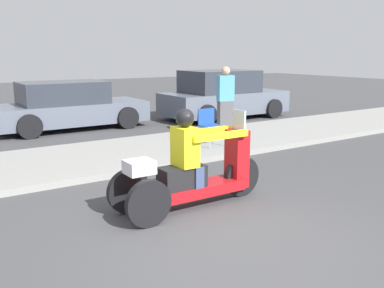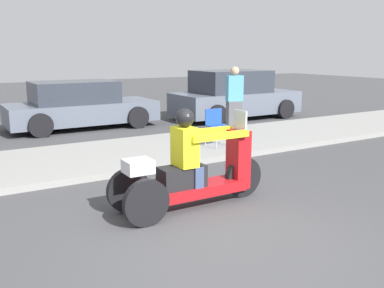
% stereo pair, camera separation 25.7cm
% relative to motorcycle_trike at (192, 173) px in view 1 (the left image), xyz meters
% --- Properties ---
extents(ground_plane, '(60.00, 60.00, 0.00)m').
position_rel_motorcycle_trike_xyz_m(ground_plane, '(-0.24, -1.26, -0.52)').
color(ground_plane, '#424244').
extents(sidewalk_strip, '(28.00, 2.80, 0.12)m').
position_rel_motorcycle_trike_xyz_m(sidewalk_strip, '(-0.24, 3.34, -0.46)').
color(sidewalk_strip, gray).
rests_on(sidewalk_strip, ground).
extents(motorcycle_trike, '(2.40, 0.69, 1.44)m').
position_rel_motorcycle_trike_xyz_m(motorcycle_trike, '(0.00, 0.00, 0.00)').
color(motorcycle_trike, black).
rests_on(motorcycle_trike, ground).
extents(spectator_near_curb, '(0.46, 0.35, 1.72)m').
position_rel_motorcycle_trike_xyz_m(spectator_near_curb, '(3.62, 3.92, 0.43)').
color(spectator_near_curb, '#515156').
rests_on(spectator_near_curb, sidewalk_strip).
extents(folding_chair_curbside, '(0.47, 0.47, 0.82)m').
position_rel_motorcycle_trike_xyz_m(folding_chair_curbside, '(2.37, 2.88, 0.11)').
color(folding_chair_curbside, '#A5A8AD').
rests_on(folding_chair_curbside, sidewalk_strip).
extents(parked_car_lot_center, '(4.25, 1.95, 1.38)m').
position_rel_motorcycle_trike_xyz_m(parked_car_lot_center, '(0.55, 7.33, 0.14)').
color(parked_car_lot_center, slate).
rests_on(parked_car_lot_center, ground).
extents(parked_car_lot_right, '(4.27, 2.07, 1.60)m').
position_rel_motorcycle_trike_xyz_m(parked_car_lot_right, '(5.57, 6.57, 0.23)').
color(parked_car_lot_right, slate).
rests_on(parked_car_lot_right, ground).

